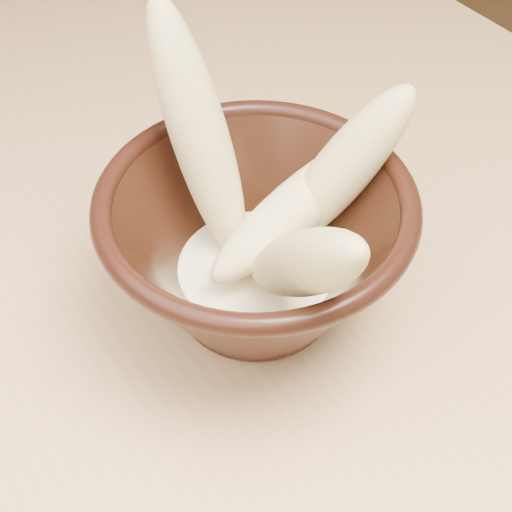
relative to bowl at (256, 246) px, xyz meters
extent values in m
cylinder|color=tan|center=(0.34, 0.49, -0.45)|extent=(0.05, 0.05, 0.71)
cylinder|color=black|center=(0.00, 0.00, -0.05)|extent=(0.08, 0.08, 0.01)
cylinder|color=black|center=(0.00, 0.00, -0.03)|extent=(0.08, 0.08, 0.01)
torus|color=black|center=(0.00, 0.00, 0.04)|extent=(0.19, 0.19, 0.01)
cylinder|color=#F3ECC3|center=(0.00, 0.00, -0.03)|extent=(0.11, 0.11, 0.01)
ellipsoid|color=#D4BD7D|center=(-0.01, 0.05, 0.05)|extent=(0.04, 0.10, 0.16)
ellipsoid|color=#D4BD7D|center=(0.06, 0.00, 0.03)|extent=(0.11, 0.07, 0.13)
ellipsoid|color=#D4BD7D|center=(0.03, 0.00, 0.01)|extent=(0.15, 0.06, 0.06)
ellipsoid|color=#D4BD7D|center=(-0.01, -0.05, 0.04)|extent=(0.06, 0.13, 0.14)
camera|label=1|loc=(-0.16, -0.25, 0.31)|focal=50.00mm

